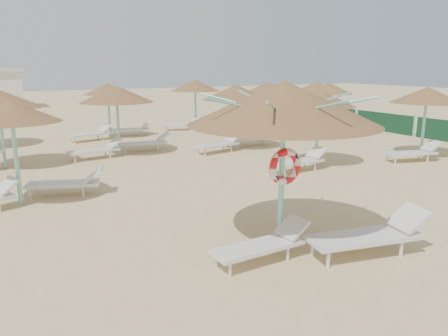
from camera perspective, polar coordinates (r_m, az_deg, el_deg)
name	(u,v)px	position (r m, az deg, el deg)	size (l,w,h in m)	color
ground	(279,247)	(8.77, 7.18, -10.20)	(120.00, 120.00, 0.00)	#D5B582
main_palapa	(284,104)	(8.17, 7.82, 8.34)	(3.58, 3.58, 3.21)	#7BD6C3
lounger_main_a	(264,244)	(8.05, 5.21, -9.84)	(1.91, 0.66, 0.68)	silver
lounger_main_b	(371,234)	(8.69, 18.69, -8.20)	(2.41, 1.12, 0.84)	silver
palapa_field	(192,94)	(18.76, -4.26, 9.61)	(19.50, 14.27, 2.72)	#7BD6C3
windbreak_fence	(385,122)	(25.13, 20.23, 5.63)	(0.08, 19.84, 1.10)	#184A28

